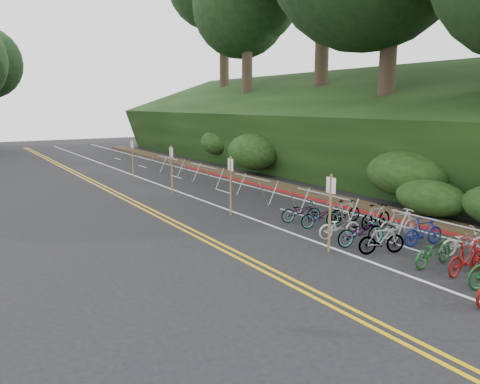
# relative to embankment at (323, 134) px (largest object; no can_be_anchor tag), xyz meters

# --- Properties ---
(ground) EXTENTS (120.00, 120.00, 0.00)m
(ground) POSITION_rel_embankment_xyz_m (-12.96, -19.04, -2.57)
(ground) COLOR black
(ground) RESTS_ON ground
(road_markings) EXTENTS (7.47, 80.00, 0.01)m
(road_markings) POSITION_rel_embankment_xyz_m (-12.33, -8.94, -2.56)
(road_markings) COLOR gold
(road_markings) RESTS_ON ground
(red_curb) EXTENTS (0.25, 28.00, 0.10)m
(red_curb) POSITION_rel_embankment_xyz_m (-7.26, -7.04, -2.52)
(red_curb) COLOR maroon
(red_curb) RESTS_ON ground
(embankment) EXTENTS (14.30, 48.14, 9.11)m
(embankment) POSITION_rel_embankment_xyz_m (0.00, 0.00, 0.00)
(embankment) COLOR black
(embankment) RESTS_ON ground
(bike_racks_rest) EXTENTS (1.14, 23.00, 1.17)m
(bike_racks_rest) POSITION_rel_embankment_xyz_m (-9.96, -6.04, -1.71)
(bike_racks_rest) COLOR #939599
(bike_racks_rest) RESTS_ON ground
(signposts_rest) EXTENTS (0.08, 18.40, 2.50)m
(signposts_rest) POSITION_rel_embankment_xyz_m (-12.36, -5.04, -1.14)
(signposts_rest) COLOR brown
(signposts_rest) RESTS_ON ground
(bike_valet) EXTENTS (3.27, 13.20, 1.09)m
(bike_valet) POSITION_rel_embankment_xyz_m (-10.01, -16.74, -2.09)
(bike_valet) COLOR beige
(bike_valet) RESTS_ON ground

